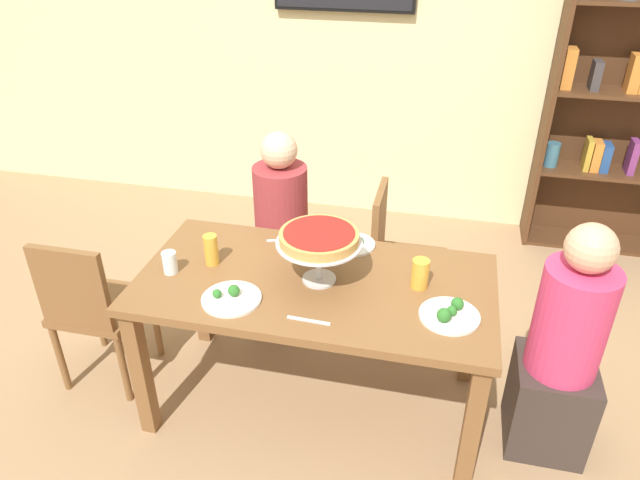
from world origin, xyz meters
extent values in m
plane|color=#9E7A56|center=(0.00, 0.00, 0.00)|extent=(12.00, 12.00, 0.00)
cube|color=beige|center=(0.00, 2.20, 1.40)|extent=(8.00, 0.12, 2.80)
cube|color=brown|center=(0.00, 0.00, 0.72)|extent=(1.58, 0.80, 0.04)
cube|color=brown|center=(-0.73, -0.34, 0.35)|extent=(0.07, 0.07, 0.70)
cube|color=brown|center=(0.73, -0.34, 0.35)|extent=(0.07, 0.07, 0.70)
cube|color=brown|center=(-0.73, 0.34, 0.35)|extent=(0.07, 0.07, 0.70)
cube|color=brown|center=(0.73, 0.34, 0.35)|extent=(0.07, 0.07, 0.70)
cube|color=#4C2D19|center=(1.13, 1.98, 1.10)|extent=(0.03, 0.30, 2.20)
cube|color=#4C2D19|center=(1.67, 2.12, 1.10)|extent=(1.10, 0.02, 2.20)
cube|color=#4C2D19|center=(1.67, 1.98, 0.01)|extent=(1.04, 0.28, 0.02)
cube|color=#4C2D19|center=(1.67, 1.98, 0.56)|extent=(1.04, 0.28, 0.02)
cube|color=#4C2D19|center=(1.67, 1.98, 1.11)|extent=(1.04, 0.28, 0.02)
cylinder|color=#3D7084|center=(1.22, 1.98, 0.66)|extent=(0.10, 0.10, 0.17)
cube|color=#B7932D|center=(1.44, 1.98, 0.68)|extent=(0.04, 0.13, 0.22)
cube|color=orange|center=(1.50, 1.98, 0.68)|extent=(0.06, 0.13, 0.20)
cube|color=navy|center=(1.56, 1.98, 0.67)|extent=(0.06, 0.13, 0.19)
cube|color=#7A3370|center=(1.73, 1.98, 0.69)|extent=(0.04, 0.13, 0.23)
cube|color=orange|center=(1.20, 1.98, 1.25)|extent=(0.07, 0.13, 0.25)
cube|color=#3D3838|center=(1.38, 1.98, 1.21)|extent=(0.05, 0.13, 0.18)
cube|color=orange|center=(1.60, 1.98, 1.24)|extent=(0.07, 0.13, 0.23)
cube|color=#382D28|center=(-0.36, 0.70, 0.23)|extent=(0.34, 0.34, 0.45)
cylinder|color=#993338|center=(-0.36, 0.70, 0.70)|extent=(0.30, 0.30, 0.50)
sphere|color=beige|center=(-0.36, 0.70, 1.05)|extent=(0.20, 0.20, 0.20)
cube|color=#382D28|center=(1.08, 0.01, 0.23)|extent=(0.34, 0.34, 0.45)
cylinder|color=#D63866|center=(1.08, 0.01, 0.70)|extent=(0.30, 0.30, 0.50)
sphere|color=tan|center=(1.08, 0.01, 1.05)|extent=(0.20, 0.20, 0.20)
cube|color=brown|center=(0.37, 0.70, 0.43)|extent=(0.40, 0.40, 0.04)
cube|color=brown|center=(0.19, 0.70, 0.66)|extent=(0.04, 0.36, 0.42)
cylinder|color=brown|center=(0.55, 0.88, 0.21)|extent=(0.04, 0.04, 0.41)
cylinder|color=brown|center=(0.55, 0.53, 0.21)|extent=(0.04, 0.04, 0.41)
cylinder|color=brown|center=(0.20, 0.88, 0.21)|extent=(0.04, 0.04, 0.41)
cylinder|color=brown|center=(0.20, 0.53, 0.21)|extent=(0.04, 0.04, 0.41)
cube|color=brown|center=(-1.10, -0.02, 0.43)|extent=(0.40, 0.40, 0.04)
cube|color=brown|center=(-1.10, -0.20, 0.66)|extent=(0.36, 0.04, 0.42)
cylinder|color=brown|center=(-1.27, 0.15, 0.21)|extent=(0.04, 0.04, 0.41)
cylinder|color=brown|center=(-0.92, 0.15, 0.21)|extent=(0.04, 0.04, 0.41)
cylinder|color=brown|center=(-1.27, -0.20, 0.21)|extent=(0.04, 0.04, 0.41)
cylinder|color=brown|center=(-0.92, -0.20, 0.21)|extent=(0.04, 0.04, 0.41)
cylinder|color=silver|center=(0.02, 0.01, 0.75)|extent=(0.15, 0.15, 0.01)
cylinder|color=silver|center=(0.02, 0.01, 0.84)|extent=(0.03, 0.03, 0.18)
cylinder|color=silver|center=(0.02, 0.01, 0.93)|extent=(0.37, 0.37, 0.01)
cylinder|color=tan|center=(0.02, 0.01, 0.96)|extent=(0.34, 0.34, 0.04)
cylinder|color=maroon|center=(0.02, 0.01, 0.98)|extent=(0.31, 0.31, 0.00)
cylinder|color=white|center=(0.11, 0.33, 0.75)|extent=(0.22, 0.22, 0.01)
sphere|color=#2D7028|center=(0.11, 0.33, 0.78)|extent=(0.05, 0.05, 0.05)
sphere|color=#2D7028|center=(0.14, 0.33, 0.77)|extent=(0.04, 0.04, 0.04)
sphere|color=#2D7028|center=(0.10, 0.32, 0.78)|extent=(0.04, 0.04, 0.04)
cylinder|color=white|center=(0.59, -0.13, 0.75)|extent=(0.25, 0.25, 0.01)
sphere|color=#2D7028|center=(0.60, -0.14, 0.78)|extent=(0.04, 0.04, 0.04)
sphere|color=#2D7028|center=(0.56, -0.16, 0.77)|extent=(0.04, 0.04, 0.04)
sphere|color=#2D7028|center=(0.57, -0.18, 0.78)|extent=(0.06, 0.06, 0.06)
sphere|color=#2D7028|center=(0.62, -0.09, 0.78)|extent=(0.05, 0.05, 0.05)
cylinder|color=white|center=(-0.31, -0.22, 0.75)|extent=(0.25, 0.25, 0.01)
sphere|color=#2D7028|center=(-0.37, -0.23, 0.77)|extent=(0.04, 0.04, 0.04)
sphere|color=#2D7028|center=(-0.30, -0.21, 0.78)|extent=(0.05, 0.05, 0.05)
cylinder|color=gold|center=(-0.49, 0.03, 0.81)|extent=(0.06, 0.06, 0.15)
cylinder|color=gold|center=(0.45, 0.06, 0.81)|extent=(0.08, 0.08, 0.13)
cylinder|color=white|center=(-0.65, -0.08, 0.79)|extent=(0.07, 0.07, 0.10)
cube|color=silver|center=(0.04, -0.29, 0.74)|extent=(0.18, 0.02, 0.00)
cube|color=silver|center=(-0.22, 0.30, 0.74)|extent=(0.18, 0.07, 0.00)
camera|label=1|loc=(0.50, -2.09, 2.22)|focal=32.97mm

